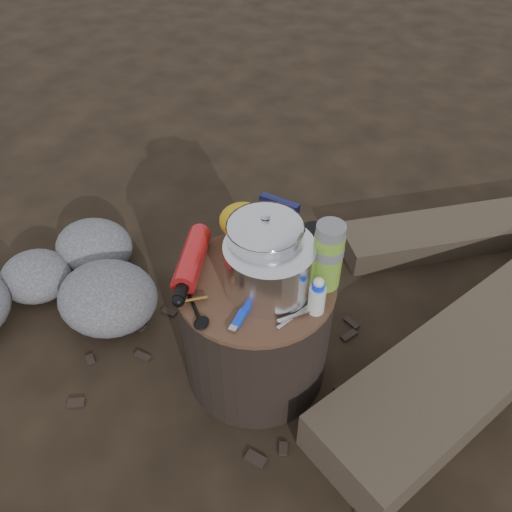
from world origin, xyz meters
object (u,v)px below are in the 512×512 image
at_px(camping_pot, 265,246).
at_px(thermos, 328,256).
at_px(stump, 256,328).
at_px(travel_mug, 314,247).
at_px(fuel_bottle, 192,260).

xyz_separation_m(camping_pot, thermos, (0.16, 0.03, -0.00)).
distance_m(stump, camping_pot, 0.29).
relative_size(stump, travel_mug, 3.81).
bearing_deg(camping_pot, stump, -103.53).
bearing_deg(travel_mug, thermos, -48.19).
height_order(stump, thermos, thermos).
relative_size(stump, camping_pot, 2.19).
distance_m(camping_pot, thermos, 0.16).
bearing_deg(travel_mug, stump, -130.22).
xyz_separation_m(stump, camping_pot, (0.01, 0.04, 0.29)).
relative_size(camping_pot, travel_mug, 1.73).
bearing_deg(stump, thermos, 22.52).
height_order(camping_pot, fuel_bottle, camping_pot).
distance_m(fuel_bottle, travel_mug, 0.33).
bearing_deg(fuel_bottle, stump, -8.06).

